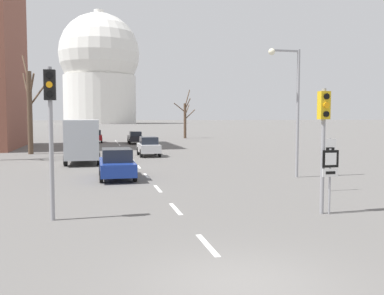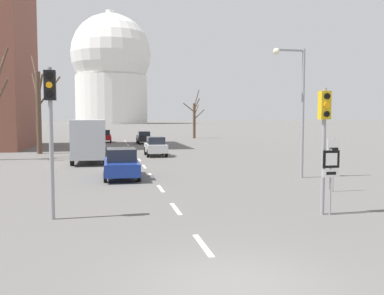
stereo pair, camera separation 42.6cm
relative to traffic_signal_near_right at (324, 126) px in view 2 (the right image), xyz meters
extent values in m
plane|color=#5E5B59|center=(-4.83, -5.37, -3.04)|extent=(800.00, 800.00, 0.00)
cube|color=silver|center=(-4.83, -2.65, -3.04)|extent=(0.16, 2.00, 0.01)
cube|color=silver|center=(-4.83, 1.85, -3.04)|extent=(0.16, 2.00, 0.01)
cube|color=silver|center=(-4.83, 6.35, -3.04)|extent=(0.16, 2.00, 0.01)
cube|color=silver|center=(-4.83, 10.85, -3.04)|extent=(0.16, 2.00, 0.01)
cube|color=silver|center=(-4.83, 15.35, -3.04)|extent=(0.16, 2.00, 0.01)
cube|color=silver|center=(-4.83, 19.85, -3.04)|extent=(0.16, 2.00, 0.01)
cube|color=silver|center=(-4.83, 24.35, -3.04)|extent=(0.16, 2.00, 0.01)
cube|color=silver|center=(-4.83, 28.85, -3.04)|extent=(0.16, 2.00, 0.01)
cube|color=silver|center=(-4.83, 33.35, -3.04)|extent=(0.16, 2.00, 0.01)
cube|color=silver|center=(-4.83, 37.85, -3.04)|extent=(0.16, 2.00, 0.01)
cube|color=silver|center=(-4.83, 42.35, -3.04)|extent=(0.16, 2.00, 0.01)
cube|color=silver|center=(-4.83, 46.85, -3.04)|extent=(0.16, 2.00, 0.01)
cylinder|color=gray|center=(0.00, 0.01, -0.87)|extent=(0.14, 0.14, 4.34)
cube|color=gold|center=(0.00, 0.01, 0.71)|extent=(0.36, 0.28, 0.96)
cylinder|color=black|center=(0.00, -0.16, 1.01)|extent=(0.20, 0.06, 0.20)
cylinder|color=orange|center=(0.00, -0.16, 0.71)|extent=(0.20, 0.06, 0.20)
cylinder|color=black|center=(0.00, -0.16, 0.42)|extent=(0.20, 0.06, 0.20)
cylinder|color=gray|center=(-9.04, 1.08, -0.56)|extent=(0.14, 0.14, 4.95)
cube|color=black|center=(-9.04, 1.08, 1.33)|extent=(0.36, 0.28, 0.96)
cylinder|color=black|center=(-9.04, 0.91, 1.63)|extent=(0.20, 0.06, 0.20)
cylinder|color=orange|center=(-9.04, 0.91, 1.33)|extent=(0.20, 0.06, 0.20)
cylinder|color=black|center=(-9.04, 0.91, 1.04)|extent=(0.20, 0.06, 0.20)
cylinder|color=gray|center=(0.21, -0.12, -1.90)|extent=(0.07, 0.07, 2.27)
cube|color=black|center=(0.21, -0.14, -1.12)|extent=(0.60, 0.03, 0.60)
cube|color=white|center=(0.21, -0.16, -1.12)|extent=(0.42, 0.01, 0.42)
cube|color=white|center=(0.21, -0.14, -1.60)|extent=(0.60, 0.03, 0.28)
cube|color=black|center=(0.21, -0.16, -1.60)|extent=(0.36, 0.01, 0.10)
cylinder|color=gray|center=(2.67, 4.04, -1.83)|extent=(0.07, 0.07, 2.42)
cube|color=white|center=(2.67, 4.02, -1.05)|extent=(0.60, 0.03, 0.76)
cube|color=black|center=(2.67, 4.00, -1.15)|extent=(0.42, 0.01, 0.19)
cylinder|color=gray|center=(3.27, 8.43, 0.47)|extent=(0.16, 0.16, 7.03)
cube|color=gray|center=(2.48, 8.43, 3.89)|extent=(1.59, 0.10, 0.10)
sphere|color=#F2EAC6|center=(1.69, 8.43, 3.81)|extent=(0.36, 0.36, 0.36)
cube|color=navy|center=(-6.52, 10.21, -2.40)|extent=(1.81, 4.57, 0.67)
cube|color=#1E232D|center=(-6.52, 9.98, -1.73)|extent=(1.54, 2.20, 0.68)
cylinder|color=black|center=(-7.37, 11.63, -2.74)|extent=(0.18, 0.61, 0.61)
cylinder|color=black|center=(-5.66, 11.63, -2.74)|extent=(0.18, 0.61, 0.61)
cylinder|color=black|center=(-7.37, 8.79, -2.74)|extent=(0.18, 0.61, 0.61)
cylinder|color=black|center=(-5.66, 8.79, -2.74)|extent=(0.18, 0.61, 0.61)
cube|color=maroon|center=(-7.68, 43.63, -2.36)|extent=(1.84, 4.02, 0.65)
cube|color=#1E232D|center=(-7.68, 43.43, -1.71)|extent=(1.57, 1.93, 0.65)
cylinder|color=black|center=(-8.55, 44.88, -2.69)|extent=(0.18, 0.70, 0.70)
cylinder|color=black|center=(-6.81, 44.88, -2.69)|extent=(0.18, 0.70, 0.70)
cylinder|color=black|center=(-8.55, 42.38, -2.69)|extent=(0.18, 0.70, 0.70)
cylinder|color=black|center=(-6.81, 42.38, -2.69)|extent=(0.18, 0.70, 0.70)
cube|color=black|center=(-2.78, 39.84, -2.37)|extent=(1.62, 3.98, 0.65)
cube|color=#1E232D|center=(-2.78, 39.64, -1.77)|extent=(1.37, 1.91, 0.55)
cylinder|color=black|center=(-3.54, 41.07, -2.70)|extent=(0.18, 0.69, 0.69)
cylinder|color=black|center=(-2.02, 41.07, -2.70)|extent=(0.18, 0.69, 0.69)
cylinder|color=black|center=(-3.54, 38.60, -2.70)|extent=(0.18, 0.69, 0.69)
cylinder|color=black|center=(-2.02, 38.60, -2.70)|extent=(0.18, 0.69, 0.69)
cube|color=silver|center=(-3.19, 23.02, -2.35)|extent=(1.64, 3.83, 0.68)
cube|color=#1E232D|center=(-3.19, 22.82, -1.70)|extent=(1.40, 1.84, 0.62)
cylinder|color=black|center=(-3.97, 24.20, -2.69)|extent=(0.18, 0.71, 0.71)
cylinder|color=black|center=(-2.42, 24.20, -2.69)|extent=(0.18, 0.71, 0.71)
cylinder|color=black|center=(-3.97, 21.83, -2.69)|extent=(0.18, 0.71, 0.71)
cylinder|color=black|center=(-2.42, 21.83, -2.69)|extent=(0.18, 0.71, 0.71)
cube|color=#333842|center=(-8.54, 21.92, -1.55)|extent=(2.20, 2.00, 2.10)
cube|color=#B2B7BC|center=(-8.54, 18.32, -1.25)|extent=(2.30, 5.20, 2.70)
cylinder|color=black|center=(-9.64, 21.92, -2.60)|extent=(0.24, 0.88, 0.88)
cylinder|color=black|center=(-7.44, 21.92, -2.60)|extent=(0.24, 0.88, 0.88)
cylinder|color=black|center=(-9.64, 16.89, -2.60)|extent=(0.24, 0.88, 0.88)
cylinder|color=black|center=(-7.44, 16.89, -2.60)|extent=(0.24, 0.88, 0.88)
cylinder|color=brown|center=(-15.16, 21.68, 3.90)|extent=(1.50, 0.99, 3.33)
cylinder|color=brown|center=(-15.05, 21.23, 2.10)|extent=(1.55, 1.95, 2.19)
cylinder|color=brown|center=(6.06, 51.75, -0.33)|extent=(0.42, 0.42, 5.42)
cylinder|color=brown|center=(6.53, 52.18, 3.19)|extent=(1.07, 1.03, 2.71)
cylinder|color=brown|center=(6.41, 51.41, 2.26)|extent=(0.83, 0.82, 1.81)
cylinder|color=brown|center=(5.20, 51.76, 1.73)|extent=(1.81, 0.18, 1.47)
cylinder|color=brown|center=(6.62, 52.55, 1.51)|extent=(1.05, 1.80, 1.52)
cylinder|color=brown|center=(6.94, 52.10, 0.69)|extent=(1.84, 0.94, 1.61)
cylinder|color=brown|center=(-13.31, 27.32, 0.66)|extent=(0.46, 0.46, 7.40)
cylinder|color=brown|center=(-12.40, 28.08, 2.71)|extent=(1.86, 1.76, 2.88)
cylinder|color=brown|center=(-13.71, 28.26, 3.10)|extent=(0.88, 2.05, 2.62)
cylinder|color=brown|center=(-12.94, 26.41, 3.14)|extent=(0.76, 1.95, 1.82)
cylinder|color=brown|center=(-13.72, 28.23, 4.77)|extent=(0.88, 1.98, 2.47)
cylinder|color=silver|center=(-4.83, 199.47, 8.47)|extent=(34.52, 34.52, 23.02)
sphere|color=silver|center=(-4.83, 199.47, 30.52)|extent=(38.36, 38.36, 38.36)
cylinder|color=silver|center=(-4.83, 199.47, 47.79)|extent=(4.60, 4.60, 6.71)
camera|label=1|loc=(-7.67, -13.30, 0.33)|focal=40.00mm
camera|label=2|loc=(-7.25, -13.39, 0.33)|focal=40.00mm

